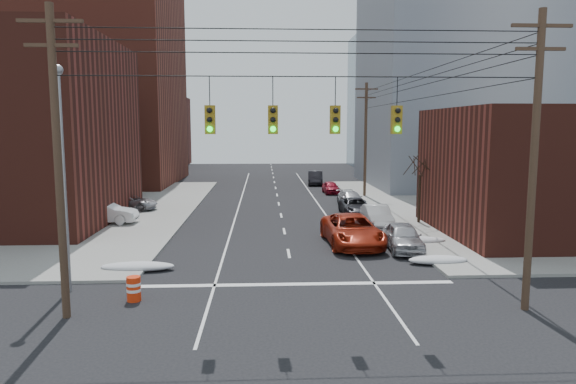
{
  "coord_description": "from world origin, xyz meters",
  "views": [
    {
      "loc": [
        -1.34,
        -15.21,
        6.87
      ],
      "look_at": [
        0.1,
        14.95,
        3.0
      ],
      "focal_mm": 32.0,
      "sensor_mm": 36.0,
      "label": 1
    }
  ],
  "objects": [
    {
      "name": "building_brick_tall",
      "position": [
        -24.0,
        48.0,
        15.0
      ],
      "size": [
        24.0,
        20.0,
        30.0
      ],
      "primitive_type": "cube",
      "color": "maroon",
      "rests_on": "ground"
    },
    {
      "name": "parked_car_b",
      "position": [
        6.4,
        19.02,
        0.75
      ],
      "size": [
        1.7,
        4.59,
        1.5
      ],
      "primitive_type": "imported",
      "rotation": [
        0.0,
        0.0,
        -0.03
      ],
      "color": "silver",
      "rests_on": "ground"
    },
    {
      "name": "utility_pole_far",
      "position": [
        8.5,
        34.0,
        5.78
      ],
      "size": [
        2.2,
        0.28,
        11.0
      ],
      "color": "#473323",
      "rests_on": "ground"
    },
    {
      "name": "utility_pole_left",
      "position": [
        -8.5,
        3.0,
        5.78
      ],
      "size": [
        2.2,
        0.28,
        11.0
      ],
      "color": "#473323",
      "rests_on": "ground"
    },
    {
      "name": "lot_car_a",
      "position": [
        -12.45,
        20.57,
        0.9
      ],
      "size": [
        4.62,
        1.76,
        1.5
      ],
      "primitive_type": "imported",
      "rotation": [
        0.0,
        0.0,
        1.53
      ],
      "color": "white",
      "rests_on": "sidewalk_nw"
    },
    {
      "name": "building_glass",
      "position": [
        24.0,
        70.0,
        11.0
      ],
      "size": [
        20.0,
        18.0,
        22.0
      ],
      "primitive_type": "cube",
      "color": "gray",
      "rests_on": "ground"
    },
    {
      "name": "lot_car_d",
      "position": [
        -16.76,
        24.65,
        0.84
      ],
      "size": [
        4.37,
        2.66,
        1.39
      ],
      "primitive_type": "imported",
      "rotation": [
        0.0,
        0.0,
        1.84
      ],
      "color": "#B3B3B8",
      "rests_on": "sidewalk_nw"
    },
    {
      "name": "utility_pole_right",
      "position": [
        8.5,
        3.0,
        5.78
      ],
      "size": [
        2.2,
        0.28,
        11.0
      ],
      "color": "#473323",
      "rests_on": "ground"
    },
    {
      "name": "parked_car_f",
      "position": [
        4.8,
        45.16,
        0.79
      ],
      "size": [
        2.09,
        4.93,
        1.58
      ],
      "primitive_type": "imported",
      "rotation": [
        0.0,
        0.0,
        -0.09
      ],
      "color": "black",
      "rests_on": "ground"
    },
    {
      "name": "snow_east_far",
      "position": [
        7.4,
        14.0,
        0.21
      ],
      "size": [
        4.0,
        1.08,
        0.42
      ],
      "primitive_type": "ellipsoid",
      "color": "silver",
      "rests_on": "ground"
    },
    {
      "name": "building_brick_far",
      "position": [
        -26.0,
        74.0,
        6.0
      ],
      "size": [
        22.0,
        18.0,
        12.0
      ],
      "primitive_type": "cube",
      "color": "#502018",
      "rests_on": "ground"
    },
    {
      "name": "bare_tree",
      "position": [
        9.59,
        20.0,
        2.32
      ],
      "size": [
        2.09,
        2.2,
        4.93
      ],
      "color": "black",
      "rests_on": "ground"
    },
    {
      "name": "ground",
      "position": [
        0.0,
        0.0,
        0.0
      ],
      "size": [
        160.0,
        160.0,
        0.0
      ],
      "primitive_type": "plane",
      "color": "black",
      "rests_on": "ground"
    },
    {
      "name": "parked_car_c",
      "position": [
        5.85,
        24.15,
        0.64
      ],
      "size": [
        2.19,
        4.66,
        1.29
      ],
      "primitive_type": "imported",
      "rotation": [
        0.0,
        0.0,
        0.01
      ],
      "color": "black",
      "rests_on": "ground"
    },
    {
      "name": "parked_car_d",
      "position": [
        6.25,
        28.56,
        0.62
      ],
      "size": [
        2.27,
        4.46,
        1.24
      ],
      "primitive_type": "imported",
      "rotation": [
        0.0,
        0.0,
        0.13
      ],
      "color": "#ADADB2",
      "rests_on": "ground"
    },
    {
      "name": "snow_ne",
      "position": [
        7.4,
        9.5,
        0.21
      ],
      "size": [
        3.0,
        1.08,
        0.42
      ],
      "primitive_type": "ellipsoid",
      "color": "silver",
      "rests_on": "ground"
    },
    {
      "name": "traffic_signals",
      "position": [
        0.1,
        2.97,
        7.17
      ],
      "size": [
        17.0,
        0.42,
        2.02
      ],
      "color": "black",
      "rests_on": "ground"
    },
    {
      "name": "snow_nw",
      "position": [
        -7.4,
        9.0,
        0.21
      ],
      "size": [
        3.5,
        1.08,
        0.42
      ],
      "primitive_type": "ellipsoid",
      "color": "silver",
      "rests_on": "ground"
    },
    {
      "name": "building_storefront",
      "position": [
        18.0,
        16.0,
        4.0
      ],
      "size": [
        16.0,
        12.0,
        8.0
      ],
      "primitive_type": "cube",
      "color": "#502018",
      "rests_on": "ground"
    },
    {
      "name": "parked_car_e",
      "position": [
        5.57,
        36.98,
        0.63
      ],
      "size": [
        1.61,
        3.73,
        1.25
      ],
      "primitive_type": "imported",
      "rotation": [
        0.0,
        0.0,
        0.04
      ],
      "color": "maroon",
      "rests_on": "ground"
    },
    {
      "name": "red_pickup",
      "position": [
        3.78,
        13.83,
        0.88
      ],
      "size": [
        3.2,
        6.46,
        1.76
      ],
      "primitive_type": "imported",
      "rotation": [
        0.0,
        0.0,
        0.04
      ],
      "color": "maroon",
      "rests_on": "ground"
    },
    {
      "name": "parked_car_a",
      "position": [
        6.4,
        12.43,
        0.76
      ],
      "size": [
        2.08,
        4.58,
        1.52
      ],
      "primitive_type": "imported",
      "rotation": [
        0.0,
        0.0,
        -0.06
      ],
      "color": "#A8A8AC",
      "rests_on": "ground"
    },
    {
      "name": "lot_car_b",
      "position": [
        -12.21,
        26.4,
        0.77
      ],
      "size": [
        4.63,
        2.49,
        1.24
      ],
      "primitive_type": "imported",
      "rotation": [
        0.0,
        0.0,
        1.47
      ],
      "color": "#ABAAAF",
      "rests_on": "sidewalk_nw"
    },
    {
      "name": "construction_barrel",
      "position": [
        -6.5,
        4.68,
        0.51
      ],
      "size": [
        0.66,
        0.66,
        0.99
      ],
      "rotation": [
        0.0,
        0.0,
        -0.2
      ],
      "color": "red",
      "rests_on": "ground"
    },
    {
      "name": "building_office",
      "position": [
        22.0,
        44.0,
        12.5
      ],
      "size": [
        22.0,
        20.0,
        25.0
      ],
      "primitive_type": "cube",
      "color": "gray",
      "rests_on": "ground"
    },
    {
      "name": "street_light",
      "position": [
        -9.5,
        6.0,
        5.54
      ],
      "size": [
        0.44,
        0.44,
        9.32
      ],
      "color": "gray",
      "rests_on": "ground"
    }
  ]
}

